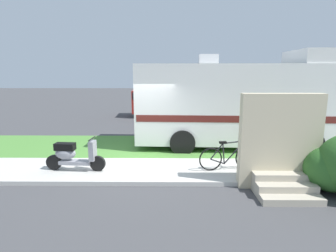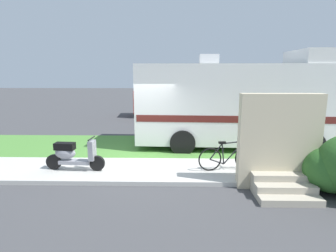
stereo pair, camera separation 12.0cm
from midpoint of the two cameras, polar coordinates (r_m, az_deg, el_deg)
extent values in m
plane|color=#424244|center=(9.49, -5.86, -6.86)|extent=(80.00, 80.00, 0.00)
cube|color=beige|center=(8.35, -6.89, -9.01)|extent=(24.00, 2.00, 0.12)
cube|color=#4C8438|center=(10.91, -4.90, -4.22)|extent=(24.00, 3.40, 0.08)
cube|color=silver|center=(11.04, 14.34, 4.65)|extent=(7.65, 2.86, 2.88)
cube|color=silver|center=(11.86, 28.85, 12.25)|extent=(1.90, 2.50, 0.50)
cube|color=#591E19|center=(11.09, 14.24, 2.43)|extent=(7.50, 2.87, 0.24)
cube|color=silver|center=(10.83, 8.71, 13.34)|extent=(0.72, 0.63, 0.36)
cylinder|color=black|center=(13.03, 23.24, -0.71)|extent=(0.91, 0.32, 0.90)
cylinder|color=black|center=(10.80, 27.53, -3.38)|extent=(0.91, 0.32, 0.90)
cylinder|color=black|center=(12.26, 3.42, -0.50)|extent=(0.91, 0.32, 0.90)
cylinder|color=black|center=(9.87, 3.36, -3.39)|extent=(0.91, 0.32, 0.90)
cylinder|color=black|center=(8.27, -13.89, -7.41)|extent=(0.45, 0.13, 0.44)
cylinder|color=black|center=(8.77, -21.95, -6.82)|extent=(0.45, 0.13, 0.44)
cube|color=gray|center=(8.49, -18.05, -7.00)|extent=(0.92, 0.35, 0.10)
cube|color=black|center=(8.48, -20.00, -3.91)|extent=(0.58, 0.30, 0.20)
ellipsoid|color=gray|center=(8.53, -19.91, -5.20)|extent=(0.62, 0.34, 0.36)
cube|color=gray|center=(8.20, -14.87, -4.83)|extent=(0.16, 0.33, 0.56)
cylinder|color=black|center=(8.11, -14.99, -2.45)|extent=(0.07, 0.50, 0.04)
sphere|color=white|center=(8.15, -14.93, -3.62)|extent=(0.12, 0.12, 0.12)
torus|color=black|center=(8.44, 16.08, -6.28)|extent=(0.68, 0.15, 0.68)
torus|color=black|center=(8.08, 9.00, -6.77)|extent=(0.68, 0.15, 0.68)
cylinder|color=black|center=(8.25, 13.74, -5.30)|extent=(0.61, 0.13, 0.68)
cylinder|color=black|center=(8.15, 11.59, -5.61)|extent=(0.11, 0.05, 0.61)
cylinder|color=black|center=(8.16, 13.62, -3.29)|extent=(0.65, 0.14, 0.09)
cylinder|color=black|center=(8.16, 10.38, -7.19)|extent=(0.42, 0.10, 0.19)
cylinder|color=black|center=(8.06, 10.23, -5.17)|extent=(0.38, 0.09, 0.47)
cylinder|color=black|center=(8.36, 15.91, -4.66)|extent=(0.13, 0.05, 0.51)
cube|color=black|center=(8.05, 11.47, -3.36)|extent=(0.21, 0.13, 0.06)
cylinder|color=black|center=(8.27, 15.74, -2.75)|extent=(0.11, 0.52, 0.03)
cube|color=#1E2328|center=(16.31, 24.16, 3.48)|extent=(2.58, 2.11, 1.48)
cube|color=black|center=(16.27, 24.28, 5.01)|extent=(2.46, 2.12, 0.44)
cube|color=#1E2328|center=(15.72, 14.64, 2.56)|extent=(3.12, 2.15, 0.79)
cylinder|color=black|center=(17.32, 23.65, 1.77)|extent=(0.78, 0.30, 0.76)
cylinder|color=black|center=(15.61, 25.67, 0.66)|extent=(0.78, 0.30, 0.76)
cylinder|color=black|center=(16.61, 12.91, 2.07)|extent=(0.78, 0.30, 0.76)
cylinder|color=black|center=(14.81, 13.77, 0.94)|extent=(0.78, 0.30, 0.76)
cube|color=maroon|center=(18.35, -2.89, 5.12)|extent=(2.50, 2.08, 1.44)
cube|color=black|center=(18.31, -2.90, 6.43)|extent=(2.38, 2.10, 0.44)
cube|color=maroon|center=(18.52, 5.45, 4.12)|extent=(3.04, 2.11, 0.78)
cylinder|color=black|center=(17.50, -3.55, 2.78)|extent=(0.77, 0.28, 0.76)
cylinder|color=black|center=(19.37, -3.36, 3.59)|extent=(0.77, 0.28, 0.76)
cylinder|color=black|center=(17.68, 6.92, 2.80)|extent=(0.77, 0.28, 0.76)
cylinder|color=black|center=(19.53, 6.11, 3.61)|extent=(0.77, 0.28, 0.76)
cube|color=#B2A893|center=(7.29, 23.29, -12.79)|extent=(1.40, 0.96, 0.16)
cube|color=#B2A893|center=(7.36, 22.92, -11.16)|extent=(1.40, 0.64, 0.16)
cube|color=#B2A893|center=(7.44, 22.56, -9.57)|extent=(1.40, 0.32, 0.16)
cube|color=beige|center=(7.49, 22.17, -3.00)|extent=(2.00, 0.30, 2.40)
ellipsoid|color=#2D6026|center=(7.83, 30.83, -7.67)|extent=(1.31, 1.18, 1.11)
cylinder|color=#B2B2B7|center=(9.06, 15.81, -6.73)|extent=(0.06, 0.06, 0.18)
cylinder|color=#B2B2B7|center=(9.03, 15.85, -6.08)|extent=(0.03, 0.03, 0.04)
cylinder|color=black|center=(9.02, 15.86, -5.95)|extent=(0.03, 0.03, 0.01)
cylinder|color=brown|center=(8.46, 22.41, -8.44)|extent=(0.06, 0.06, 0.18)
cylinder|color=brown|center=(8.42, 22.47, -7.73)|extent=(0.03, 0.03, 0.04)
cylinder|color=black|center=(8.41, 22.48, -7.58)|extent=(0.03, 0.03, 0.01)
camera|label=1|loc=(0.06, -89.64, 0.07)|focal=29.79mm
camera|label=2|loc=(0.06, 90.36, -0.07)|focal=29.79mm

